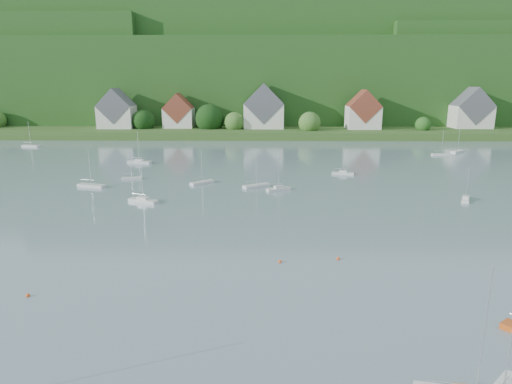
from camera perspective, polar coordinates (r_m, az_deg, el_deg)
far_shore_strip at (r=198.55m, az=-0.48°, el=8.06°), size 600.00×60.00×3.00m
forested_ridge at (r=266.03m, az=-0.02°, el=14.18°), size 620.00×181.22×69.89m
village_building_0 at (r=194.35m, az=-17.27°, el=9.68°), size 14.00×10.40×16.00m
village_building_1 at (r=190.15m, az=-9.78°, el=9.79°), size 12.00×9.36×14.00m
village_building_2 at (r=185.79m, az=0.98°, el=10.36°), size 16.00×11.44×18.00m
village_building_3 at (r=188.14m, az=13.44°, el=9.78°), size 13.00×10.40×15.50m
village_building_4 at (r=206.15m, az=25.67°, el=9.18°), size 15.00×10.40×16.50m
mooring_buoy_2 at (r=58.44m, az=10.36°, el=-8.42°), size 0.43×0.43×0.43m
mooring_buoy_3 at (r=56.70m, az=3.05°, el=-8.92°), size 0.44×0.44×0.44m
mooring_buoy_5 at (r=54.02m, az=-26.96°, el=-11.73°), size 0.43×0.43×0.43m
far_sailboat_cluster at (r=116.45m, az=2.34°, el=3.26°), size 191.59×73.93×8.71m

